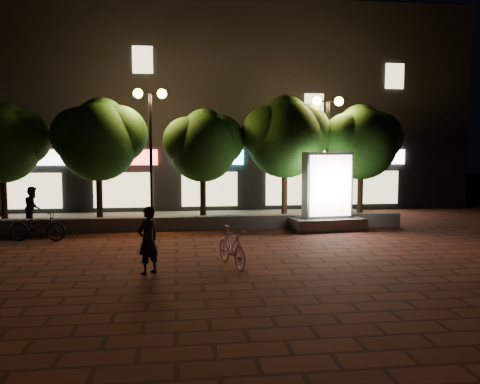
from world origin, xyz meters
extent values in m
plane|color=#57251B|center=(0.00, 0.00, 0.00)|extent=(80.00, 80.00, 0.00)
cube|color=slate|center=(0.00, 4.00, 0.25)|extent=(16.00, 0.45, 0.50)
cube|color=slate|center=(0.00, 6.50, 0.04)|extent=(16.00, 5.00, 0.08)
cube|color=black|center=(0.00, 13.00, 5.00)|extent=(28.00, 8.00, 10.00)
cube|color=black|center=(-9.00, 12.00, 10.05)|extent=(3.00, 0.25, 0.10)
cube|color=white|center=(-7.00, 8.94, 2.60)|extent=(3.20, 0.12, 0.70)
cube|color=beige|center=(-7.00, 8.94, 1.10)|extent=(2.60, 0.10, 1.60)
cube|color=red|center=(-3.00, 8.94, 2.60)|extent=(3.20, 0.12, 0.70)
cube|color=beige|center=(-3.00, 8.94, 1.10)|extent=(2.60, 0.10, 1.60)
cube|color=#51EFFC|center=(1.00, 8.94, 2.60)|extent=(3.20, 0.12, 0.70)
cube|color=beige|center=(1.00, 8.94, 1.10)|extent=(2.60, 0.10, 1.60)
cube|color=orange|center=(5.00, 8.94, 2.60)|extent=(3.20, 0.12, 0.70)
cube|color=beige|center=(5.00, 8.94, 1.10)|extent=(2.60, 0.10, 1.60)
cube|color=white|center=(9.00, 8.94, 2.60)|extent=(3.20, 0.12, 0.70)
cube|color=beige|center=(9.00, 8.94, 1.10)|extent=(2.60, 0.10, 1.60)
cube|color=beige|center=(-2.00, 8.94, 7.00)|extent=(0.90, 0.10, 1.20)
cube|color=beige|center=(6.00, 8.94, 5.00)|extent=(0.90, 0.10, 1.20)
cube|color=beige|center=(10.00, 8.94, 6.50)|extent=(0.90, 0.10, 1.20)
cylinder|color=black|center=(-7.00, 5.40, 1.21)|extent=(0.24, 0.24, 2.25)
sphere|color=#255619|center=(-7.00, 5.40, 3.10)|extent=(2.80, 2.80, 2.80)
sphere|color=#255619|center=(-6.30, 5.60, 3.40)|extent=(2.10, 2.10, 2.10)
sphere|color=#255619|center=(-6.90, 5.75, 3.80)|extent=(1.82, 1.82, 1.82)
cylinder|color=black|center=(-3.50, 5.40, 1.25)|extent=(0.24, 0.24, 2.34)
sphere|color=#255619|center=(-3.50, 5.40, 3.25)|extent=(3.00, 3.00, 3.00)
sphere|color=#255619|center=(-2.75, 5.60, 3.54)|extent=(2.25, 2.25, 2.25)
sphere|color=#255619|center=(-4.17, 5.25, 3.50)|extent=(2.10, 2.10, 2.10)
sphere|color=#255619|center=(-3.40, 5.75, 4.00)|extent=(1.95, 1.95, 1.95)
cylinder|color=black|center=(0.50, 5.40, 1.18)|extent=(0.24, 0.24, 2.21)
sphere|color=#255619|center=(0.50, 5.40, 3.03)|extent=(2.70, 2.70, 2.70)
sphere|color=#255619|center=(1.17, 5.60, 3.33)|extent=(2.03, 2.03, 2.02)
sphere|color=#255619|center=(-0.11, 5.25, 3.28)|extent=(1.89, 1.89, 1.89)
sphere|color=#255619|center=(0.60, 5.75, 3.70)|extent=(1.76, 1.76, 1.76)
cylinder|color=black|center=(3.80, 5.40, 1.30)|extent=(0.24, 0.24, 2.43)
sphere|color=#255619|center=(3.80, 5.40, 3.36)|extent=(3.10, 3.10, 3.10)
sphere|color=#255619|center=(4.58, 5.60, 3.66)|extent=(2.33, 2.33, 2.33)
sphere|color=#255619|center=(3.10, 5.25, 3.61)|extent=(2.17, 2.17, 2.17)
sphere|color=#255619|center=(3.90, 5.75, 4.14)|extent=(2.01, 2.02, 2.02)
cylinder|color=black|center=(7.00, 5.40, 1.23)|extent=(0.24, 0.24, 2.29)
sphere|color=#255619|center=(7.00, 5.40, 3.17)|extent=(2.90, 2.90, 2.90)
sphere|color=#255619|center=(7.72, 5.60, 3.47)|extent=(2.18, 2.17, 2.17)
sphere|color=#255619|center=(6.35, 5.25, 3.42)|extent=(2.03, 2.03, 2.03)
sphere|color=#255619|center=(7.10, 5.75, 3.90)|extent=(1.89, 1.88, 1.88)
cylinder|color=black|center=(-1.50, 5.20, 2.58)|extent=(0.12, 0.12, 5.00)
cylinder|color=black|center=(-1.50, 5.20, 5.08)|extent=(0.90, 0.08, 0.08)
sphere|color=gold|center=(-1.95, 5.20, 5.08)|extent=(0.36, 0.36, 0.36)
sphere|color=gold|center=(-1.05, 5.20, 5.08)|extent=(0.36, 0.36, 0.36)
cylinder|color=black|center=(5.50, 5.20, 2.48)|extent=(0.12, 0.12, 4.80)
cylinder|color=black|center=(5.50, 5.20, 4.88)|extent=(0.90, 0.08, 0.08)
sphere|color=gold|center=(5.05, 5.20, 4.88)|extent=(0.36, 0.36, 0.36)
sphere|color=gold|center=(5.95, 5.20, 4.88)|extent=(0.36, 0.36, 0.36)
cube|color=slate|center=(4.95, 3.42, 0.22)|extent=(2.77, 1.60, 0.44)
cube|color=#4C4C51|center=(4.95, 3.42, 1.65)|extent=(1.82, 0.79, 2.42)
cube|color=white|center=(4.99, 3.10, 1.65)|extent=(1.59, 0.22, 2.20)
cube|color=white|center=(4.92, 3.74, 1.65)|extent=(1.59, 0.22, 2.20)
imported|color=#DE8AC3|center=(0.83, -1.83, 0.51)|extent=(0.92, 1.76, 1.02)
imported|color=black|center=(-1.22, -2.25, 0.81)|extent=(0.70, 0.69, 1.62)
imported|color=black|center=(-5.02, 2.44, 0.48)|extent=(1.88, 0.85, 0.96)
imported|color=black|center=(-5.76, 4.67, 0.85)|extent=(0.65, 0.80, 1.53)
camera|label=1|loc=(-0.53, -13.84, 2.96)|focal=36.44mm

